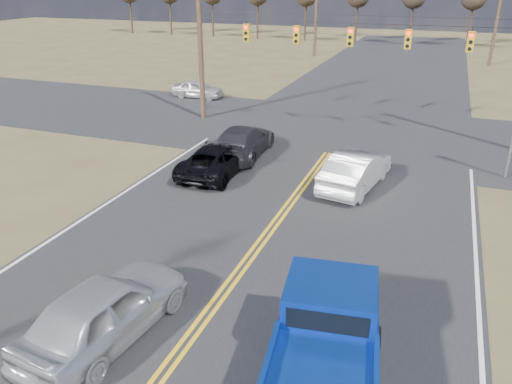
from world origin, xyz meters
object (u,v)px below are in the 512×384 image
(black_suv, at_px, (216,160))
(cross_car_west, at_px, (198,89))
(silver_suv, at_px, (105,309))
(dgrey_car_queue, at_px, (243,141))
(white_car_queue, at_px, (356,170))
(pickup_truck, at_px, (323,366))

(black_suv, bearing_deg, cross_car_west, -62.22)
(silver_suv, xyz_separation_m, cross_car_west, (-9.97, 24.75, -0.18))
(cross_car_west, bearing_deg, silver_suv, -159.35)
(black_suv, distance_m, dgrey_car_queue, 2.69)
(black_suv, height_order, dgrey_car_queue, dgrey_car_queue)
(dgrey_car_queue, distance_m, cross_car_west, 13.53)
(silver_suv, relative_size, dgrey_car_queue, 0.91)
(black_suv, bearing_deg, silver_suv, 99.14)
(black_suv, distance_m, cross_car_west, 15.66)
(white_car_queue, xyz_separation_m, cross_car_west, (-13.98, 12.97, -0.15))
(pickup_truck, distance_m, white_car_queue, 12.17)
(silver_suv, bearing_deg, cross_car_west, -61.45)
(silver_suv, relative_size, cross_car_west, 1.28)
(white_car_queue, height_order, cross_car_west, white_car_queue)
(pickup_truck, bearing_deg, white_car_queue, 89.18)
(silver_suv, distance_m, dgrey_car_queue, 13.98)
(silver_suv, height_order, black_suv, silver_suv)
(dgrey_car_queue, bearing_deg, white_car_queue, 157.74)
(pickup_truck, relative_size, dgrey_car_queue, 1.16)
(dgrey_car_queue, bearing_deg, cross_car_west, -57.09)
(silver_suv, height_order, dgrey_car_queue, silver_suv)
(silver_suv, height_order, cross_car_west, silver_suv)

